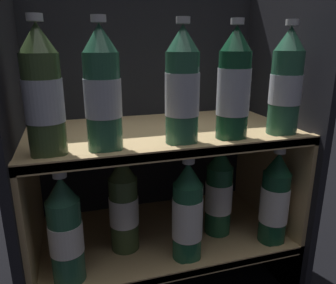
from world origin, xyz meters
name	(u,v)px	position (x,y,z in m)	size (l,w,h in m)	color
fridge_back_wall	(145,125)	(0.00, 0.38, 0.45)	(0.74, 0.02, 0.89)	black
fridge_side_left	(18,155)	(-0.36, 0.19, 0.45)	(0.02, 0.41, 0.89)	black
fridge_side_right	(277,132)	(0.36, 0.19, 0.45)	(0.02, 0.41, 0.89)	black
shelf_lower	(164,242)	(0.00, 0.18, 0.14)	(0.70, 0.37, 0.17)	tan
shelf_upper	(163,171)	(0.00, 0.18, 0.37)	(0.70, 0.37, 0.49)	tan
bottle_upper_front_0	(43,94)	(-0.28, 0.06, 0.61)	(0.08, 0.08, 0.27)	#384C28
bottle_upper_front_1	(103,92)	(-0.16, 0.06, 0.61)	(0.08, 0.08, 0.27)	#285B42
bottle_upper_front_2	(182,89)	(0.01, 0.06, 0.61)	(0.08, 0.08, 0.27)	#285B42
bottle_upper_front_3	(234,87)	(0.14, 0.06, 0.61)	(0.08, 0.08, 0.27)	#144228
bottle_upper_front_4	(286,84)	(0.28, 0.06, 0.61)	(0.08, 0.08, 0.27)	#285B42
bottle_lower_front_0	(66,232)	(-0.26, 0.06, 0.29)	(0.08, 0.08, 0.27)	#285B42
bottle_lower_front_1	(187,214)	(0.03, 0.06, 0.29)	(0.08, 0.08, 0.27)	#1E5638
bottle_lower_front_2	(275,200)	(0.28, 0.06, 0.29)	(0.08, 0.08, 0.27)	#144228
bottle_lower_back_0	(124,206)	(-0.12, 0.14, 0.29)	(0.08, 0.08, 0.27)	#384C28
bottle_lower_back_1	(219,193)	(0.16, 0.14, 0.29)	(0.08, 0.08, 0.27)	#194C2D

